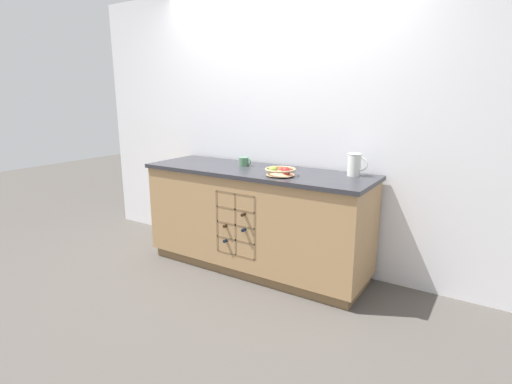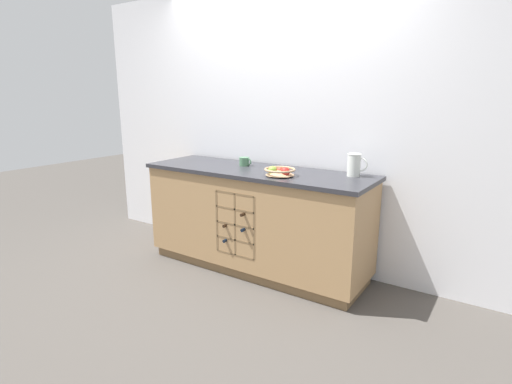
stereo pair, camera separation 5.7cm
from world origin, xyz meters
The scene contains 6 objects.
ground_plane centered at (0.00, 0.00, 0.00)m, with size 14.00×14.00×0.00m, color #4C4742.
back_wall centered at (0.00, 0.38, 1.27)m, with size 4.43×0.06×2.55m, color white.
kitchen_island centered at (0.00, 0.00, 0.47)m, with size 2.07×0.68×0.92m.
fruit_bowl centered at (0.32, -0.14, 0.96)m, with size 0.25×0.25×0.08m.
white_pitcher centered at (0.82, 0.18, 1.02)m, with size 0.16×0.11×0.18m.
ceramic_mug centered at (-0.19, 0.09, 0.96)m, with size 0.12×0.09×0.08m.
Camera 2 is at (1.89, -2.86, 1.56)m, focal length 28.00 mm.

